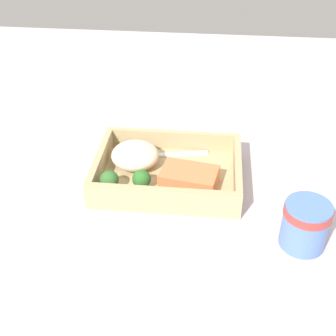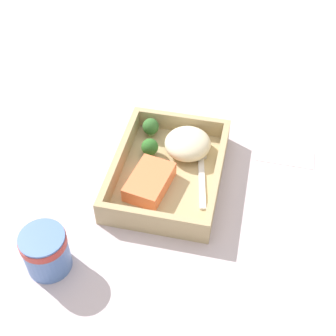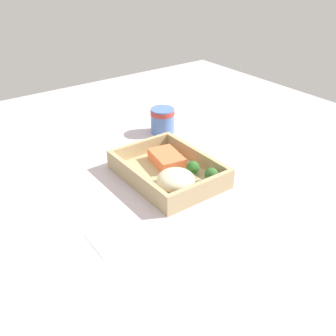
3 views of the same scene
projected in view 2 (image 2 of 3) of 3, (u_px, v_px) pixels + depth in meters
The scene contains 10 objects.
ground_plane at pixel (168, 181), 88.63cm from camera, with size 160.00×160.00×2.00cm, color #BFAFB8.
takeout_tray at pixel (168, 176), 87.47cm from camera, with size 26.29×19.53×1.20cm, color tan.
tray_rim at pixel (168, 167), 85.65cm from camera, with size 26.29×19.53×3.79cm.
salmon_fillet at pixel (150, 182), 83.64cm from camera, with size 9.82×6.46×2.93cm, color #F57444.
mashed_potatoes at pixel (188, 144), 89.36cm from camera, with size 8.97×8.87×4.43cm, color beige.
broccoli_floret_1 at pixel (150, 147), 89.08cm from camera, with size 3.28×3.28×3.66cm.
broccoli_floret_2 at pixel (151, 127), 92.74cm from camera, with size 3.30×3.30×3.94cm.
fork at pixel (201, 171), 87.15cm from camera, with size 15.82×4.72×0.44cm.
paper_cup at pixel (45, 250), 71.84cm from camera, with size 7.26×7.26×7.69cm.
receipt_slip at pixel (285, 150), 92.97cm from camera, with size 8.39×11.38×0.24cm, color white.
Camera 2 is at (-57.70, -12.68, 65.12)cm, focal length 50.00 mm.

